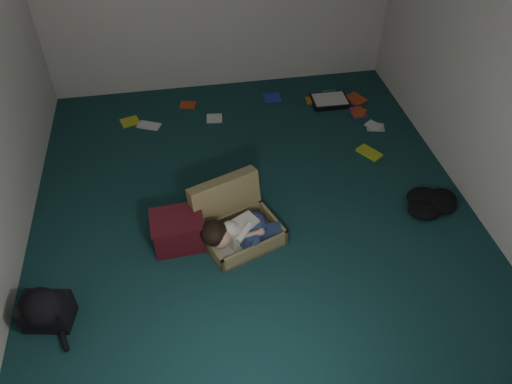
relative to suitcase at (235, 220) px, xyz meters
name	(u,v)px	position (x,y,z in m)	size (l,w,h in m)	color
floor	(253,209)	(0.20, 0.25, -0.14)	(4.50, 4.50, 0.00)	#143A3B
wall_front	(342,360)	(0.20, -2.00, 1.16)	(4.50, 4.50, 0.00)	silver
wall_right	(498,63)	(2.20, 0.25, 1.16)	(4.50, 4.50, 0.00)	silver
suitcase	(235,220)	(0.00, 0.00, 0.00)	(0.82, 0.81, 0.47)	#958252
person	(240,231)	(0.02, -0.17, 0.04)	(0.71, 0.37, 0.29)	white
maroon_bin	(178,231)	(-0.49, -0.04, 0.01)	(0.46, 0.37, 0.30)	#4C0F18
backpack	(46,311)	(-1.50, -0.66, -0.01)	(0.43, 0.35, 0.26)	black
clothing_pile	(435,202)	(1.86, -0.02, -0.07)	(0.44, 0.36, 0.14)	black
paper_tray	(330,101)	(1.40, 1.85, -0.11)	(0.43, 0.33, 0.06)	black
book_scatter	(278,113)	(0.75, 1.73, -0.13)	(2.89, 1.48, 0.02)	#BCCC24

